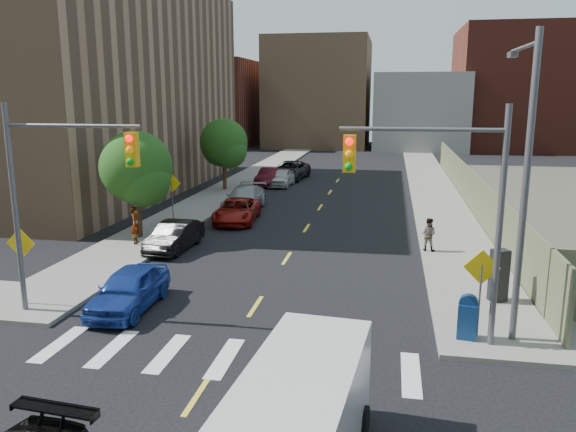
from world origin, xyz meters
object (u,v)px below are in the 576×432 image
at_px(parked_car_silver, 244,198).
at_px(parked_car_white, 281,177).
at_px(payphone, 499,275).
at_px(parked_car_red, 237,211).
at_px(cargo_van, 302,418).
at_px(parked_car_black, 175,236).
at_px(mailbox, 468,317).
at_px(parked_car_blue, 129,289).
at_px(pedestrian_east, 428,234).
at_px(parked_car_maroon, 269,177).
at_px(parked_car_grey, 290,170).
at_px(pedestrian_west, 136,225).

xyz_separation_m(parked_car_silver, parked_car_white, (0.47, 9.97, -0.05)).
bearing_deg(parked_car_white, payphone, -61.18).
height_order(parked_car_red, cargo_van, cargo_van).
bearing_deg(parked_car_white, parked_car_black, -92.02).
relative_size(cargo_van, mailbox, 3.86).
bearing_deg(parked_car_black, parked_car_blue, -77.02).
bearing_deg(parked_car_black, payphone, -15.78).
xyz_separation_m(parked_car_red, pedestrian_east, (10.50, -4.79, 0.25)).
xyz_separation_m(parked_car_maroon, pedestrian_east, (11.54, -18.37, 0.22)).
xyz_separation_m(parked_car_blue, pedestrian_east, (10.50, 8.99, 0.20)).
relative_size(mailbox, pedestrian_east, 0.89).
xyz_separation_m(parked_car_red, parked_car_white, (0.00, 13.43, 0.03)).
height_order(payphone, pedestrian_east, payphone).
height_order(parked_car_grey, pedestrian_east, pedestrian_east).
bearing_deg(parked_car_red, payphone, -46.19).
distance_m(parked_car_black, parked_car_red, 6.48).
height_order(parked_car_red, pedestrian_east, pedestrian_east).
height_order(parked_car_blue, pedestrian_west, pedestrian_west).
distance_m(parked_car_black, parked_car_silver, 9.85).
height_order(parked_car_black, cargo_van, cargo_van).
bearing_deg(parked_car_grey, pedestrian_east, -58.91).
bearing_deg(parked_car_black, parked_car_white, 89.31).
distance_m(parked_car_silver, cargo_van, 25.89).
bearing_deg(cargo_van, parked_car_blue, 138.84).
xyz_separation_m(parked_car_white, pedestrian_east, (10.50, -18.22, 0.21)).
xyz_separation_m(parked_car_grey, mailbox, (11.07, -31.85, 0.03)).
relative_size(parked_car_blue, parked_car_silver, 0.82).
xyz_separation_m(parked_car_red, pedestrian_west, (-3.38, -6.07, 0.39)).
height_order(parked_car_black, parked_car_grey, parked_car_grey).
distance_m(payphone, pedestrian_east, 6.59).
height_order(parked_car_maroon, mailbox, mailbox).
height_order(parked_car_blue, cargo_van, cargo_van).
distance_m(cargo_van, mailbox, 7.80).
relative_size(parked_car_grey, mailbox, 4.12).
xyz_separation_m(parked_car_black, parked_car_red, (1.30, 6.34, -0.01)).
xyz_separation_m(mailbox, pedestrian_east, (-0.57, 9.71, 0.10)).
bearing_deg(parked_car_red, pedestrian_west, -123.86).
relative_size(parked_car_grey, cargo_van, 1.07).
distance_m(parked_car_silver, pedestrian_east, 13.73).
relative_size(parked_car_black, cargo_van, 0.78).
distance_m(parked_car_blue, pedestrian_west, 8.43).
bearing_deg(cargo_van, parked_car_white, 106.66).
distance_m(parked_car_blue, parked_car_grey, 31.12).
bearing_deg(pedestrian_east, pedestrian_west, 24.69).
bearing_deg(parked_car_silver, parked_car_black, -95.26).
bearing_deg(parked_car_maroon, pedestrian_east, -55.55).
xyz_separation_m(parked_car_grey, pedestrian_east, (10.50, -22.13, 0.13)).
xyz_separation_m(parked_car_silver, pedestrian_west, (-2.92, -9.54, 0.31)).
bearing_deg(parked_car_white, parked_car_blue, -88.26).
height_order(cargo_van, pedestrian_west, cargo_van).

